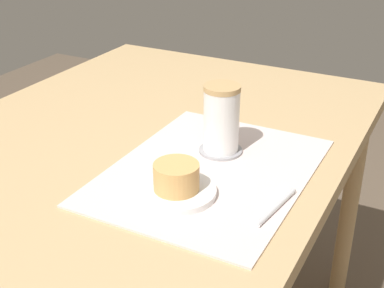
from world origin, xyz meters
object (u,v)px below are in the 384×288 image
object	(u,v)px
dining_table	(141,165)
pastry_plate	(177,192)
coffee_mug	(222,118)
pastry	(176,177)

from	to	relation	value
dining_table	pastry_plate	size ratio (longest dim) A/B	8.47
pastry_plate	coffee_mug	world-z (taller)	coffee_mug
dining_table	pastry	distance (m)	0.28
pastry_plate	pastry	xyz separation A→B (m)	(0.00, 0.00, 0.03)
pastry	coffee_mug	bearing A→B (deg)	0.44
pastry_plate	coffee_mug	distance (m)	0.20
pastry	coffee_mug	xyz separation A→B (m)	(0.19, 0.00, 0.04)
pastry_plate	coffee_mug	bearing A→B (deg)	0.44
coffee_mug	pastry	bearing A→B (deg)	-179.56
dining_table	pastry	bearing A→B (deg)	-132.94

